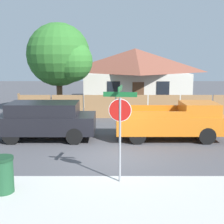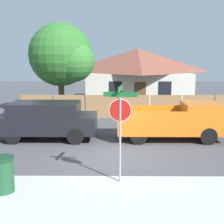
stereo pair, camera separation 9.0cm
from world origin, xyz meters
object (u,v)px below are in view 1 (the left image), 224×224
orange_pickup (174,121)px  house (136,74)px  trash_bin (3,174)px  stop_sign (121,118)px  oak_tree (62,56)px  red_suv (47,119)px

orange_pickup → house: bearing=94.0°
orange_pickup → trash_bin: (-6.08, -5.98, -0.35)m
house → stop_sign: size_ratio=3.03×
stop_sign → trash_bin: stop_sign is taller
oak_tree → stop_sign: size_ratio=2.04×
oak_tree → red_suv: (0.24, -6.56, -2.98)m
house → orange_pickup: size_ratio=1.81×
oak_tree → orange_pickup: bearing=-46.1°
red_suv → orange_pickup: (6.06, -0.00, -0.09)m
house → oak_tree: bearing=-129.3°
oak_tree → stop_sign: oak_tree is taller
trash_bin → stop_sign: bearing=13.3°
house → stop_sign: house is taller
oak_tree → trash_bin: bearing=-89.0°
red_suv → trash_bin: size_ratio=4.32×
house → red_suv: house is taller
oak_tree → house: bearing=50.7°
house → stop_sign: bearing=-95.6°
house → trash_bin: (-5.20, -19.16, -1.88)m
red_suv → stop_sign: 6.28m
orange_pickup → stop_sign: 5.94m
oak_tree → stop_sign: 12.42m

